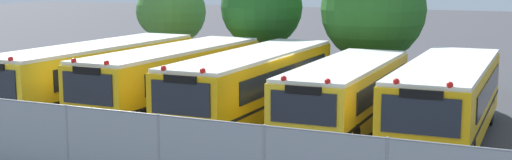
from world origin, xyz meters
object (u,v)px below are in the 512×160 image
(school_bus_1, at_px, (174,78))
(school_bus_4, at_px, (447,98))
(school_bus_2, at_px, (254,84))
(tree_1, at_px, (264,6))
(tree_2, at_px, (376,6))
(tree_0, at_px, (169,12))
(school_bus_0, at_px, (97,74))
(school_bus_3, at_px, (346,94))

(school_bus_1, distance_m, school_bus_4, 10.22)
(school_bus_2, xyz_separation_m, tree_1, (-2.88, 7.33, 2.45))
(school_bus_2, height_order, school_bus_4, school_bus_2)
(school_bus_1, bearing_deg, tree_2, -126.33)
(school_bus_2, distance_m, tree_0, 12.71)
(school_bus_2, bearing_deg, school_bus_4, 179.17)
(school_bus_0, height_order, school_bus_4, school_bus_0)
(school_bus_1, xyz_separation_m, tree_2, (5.83, 7.67, 2.53))
(school_bus_2, xyz_separation_m, school_bus_3, (3.54, -0.11, -0.09))
(school_bus_2, distance_m, school_bus_3, 3.54)
(school_bus_0, height_order, school_bus_3, school_bus_0)
(tree_0, relative_size, tree_2, 0.83)
(tree_1, bearing_deg, tree_2, 2.72)
(school_bus_1, height_order, school_bus_2, school_bus_1)
(school_bus_0, height_order, tree_0, tree_0)
(tree_0, relative_size, tree_1, 0.89)
(school_bus_0, xyz_separation_m, tree_1, (3.80, 7.80, 2.42))
(school_bus_2, relative_size, school_bus_4, 1.09)
(school_bus_0, distance_m, school_bus_1, 3.34)
(school_bus_4, bearing_deg, school_bus_0, 0.66)
(school_bus_2, bearing_deg, school_bus_0, 3.10)
(school_bus_3, height_order, tree_2, tree_2)
(school_bus_2, xyz_separation_m, school_bus_4, (6.87, 0.01, -0.00))
(school_bus_1, bearing_deg, school_bus_2, -177.64)
(tree_0, bearing_deg, tree_1, -13.28)
(school_bus_1, relative_size, tree_2, 1.69)
(tree_0, bearing_deg, school_bus_1, -57.56)
(tree_2, bearing_deg, school_bus_2, -108.09)
(tree_1, xyz_separation_m, tree_2, (5.36, 0.25, 0.09))
(school_bus_0, xyz_separation_m, school_bus_1, (3.32, 0.38, -0.02))
(tree_2, bearing_deg, school_bus_0, -138.66)
(school_bus_2, distance_m, school_bus_4, 6.87)
(school_bus_3, relative_size, tree_1, 1.61)
(tree_2, bearing_deg, school_bus_3, -82.14)
(school_bus_0, relative_size, school_bus_3, 1.18)
(school_bus_4, height_order, tree_2, tree_2)
(school_bus_3, bearing_deg, tree_0, -36.86)
(school_bus_4, bearing_deg, school_bus_3, 0.66)
(school_bus_1, xyz_separation_m, school_bus_3, (6.90, -0.02, -0.10))
(school_bus_3, xyz_separation_m, school_bus_4, (3.33, 0.12, 0.09))
(school_bus_4, distance_m, tree_1, 12.44)
(school_bus_3, xyz_separation_m, tree_1, (-6.42, 7.44, 2.54))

